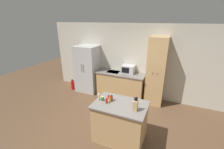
{
  "coord_description": "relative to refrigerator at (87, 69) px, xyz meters",
  "views": [
    {
      "loc": [
        1.06,
        -2.72,
        2.73
      ],
      "look_at": [
        -0.73,
        1.4,
        1.05
      ],
      "focal_mm": 24.0,
      "sensor_mm": 36.0,
      "label": 1
    }
  ],
  "objects": [
    {
      "name": "ground_plane",
      "position": [
        2.02,
        -1.96,
        -0.9
      ],
      "size": [
        14.0,
        14.0,
        0.0
      ],
      "primitive_type": "plane",
      "color": "brown"
    },
    {
      "name": "wall_back",
      "position": [
        2.02,
        0.37,
        0.4
      ],
      "size": [
        7.2,
        0.06,
        2.6
      ],
      "color": "beige",
      "rests_on": "ground_plane"
    },
    {
      "name": "refrigerator",
      "position": [
        0.0,
        0.0,
        0.0
      ],
      "size": [
        0.84,
        0.7,
        1.8
      ],
      "color": "#B7BABC",
      "rests_on": "ground_plane"
    },
    {
      "name": "back_counter",
      "position": [
        1.38,
        0.02,
        -0.43
      ],
      "size": [
        1.71,
        0.67,
        0.93
      ],
      "color": "tan",
      "rests_on": "ground_plane"
    },
    {
      "name": "pantry_cabinet",
      "position": [
        2.57,
        0.06,
        0.22
      ],
      "size": [
        0.57,
        0.58,
        2.23
      ],
      "color": "tan",
      "rests_on": "ground_plane"
    },
    {
      "name": "kitchen_island",
      "position": [
        2.1,
        -1.97,
        -0.42
      ],
      "size": [
        1.2,
        0.81,
        0.95
      ],
      "color": "tan",
      "rests_on": "ground_plane"
    },
    {
      "name": "microwave",
      "position": [
        1.61,
        0.14,
        0.17
      ],
      "size": [
        0.44,
        0.36,
        0.27
      ],
      "color": "#B2B5B7",
      "rests_on": "back_counter"
    },
    {
      "name": "knife_block",
      "position": [
        2.47,
        -2.07,
        0.17
      ],
      "size": [
        0.09,
        0.09,
        0.31
      ],
      "color": "tan",
      "rests_on": "kitchen_island"
    },
    {
      "name": "spice_bottle_tall_dark",
      "position": [
        1.8,
        -2.05,
        0.11
      ],
      "size": [
        0.05,
        0.05,
        0.13
      ],
      "color": "#B2281E",
      "rests_on": "kitchen_island"
    },
    {
      "name": "spice_bottle_short_red",
      "position": [
        1.85,
        -1.96,
        0.12
      ],
      "size": [
        0.05,
        0.05,
        0.16
      ],
      "color": "orange",
      "rests_on": "kitchen_island"
    },
    {
      "name": "spice_bottle_amber_oil",
      "position": [
        1.58,
        -2.01,
        0.13
      ],
      "size": [
        0.04,
        0.04,
        0.17
      ],
      "color": "beige",
      "rests_on": "kitchen_island"
    },
    {
      "name": "spice_bottle_green_herb",
      "position": [
        1.66,
        -1.98,
        0.1
      ],
      "size": [
        0.06,
        0.06,
        0.1
      ],
      "color": "#337033",
      "rests_on": "kitchen_island"
    },
    {
      "name": "spice_bottle_pale_salt",
      "position": [
        1.86,
        -1.89,
        0.11
      ],
      "size": [
        0.05,
        0.05,
        0.13
      ],
      "color": "#B2281E",
      "rests_on": "kitchen_island"
    },
    {
      "name": "spice_bottle_orange_cap",
      "position": [
        1.75,
        -1.84,
        0.09
      ],
      "size": [
        0.05,
        0.05,
        0.09
      ],
      "color": "#B2281E",
      "rests_on": "kitchen_island"
    },
    {
      "name": "fire_extinguisher",
      "position": [
        -0.63,
        -0.2,
        -0.71
      ],
      "size": [
        0.13,
        0.13,
        0.43
      ],
      "color": "red",
      "rests_on": "ground_plane"
    }
  ]
}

